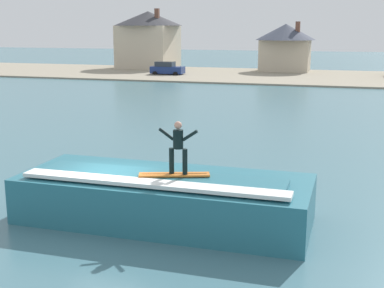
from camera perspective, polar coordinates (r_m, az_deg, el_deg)
name	(u,v)px	position (r m, az deg, el deg)	size (l,w,h in m)	color
ground_plane	(111,218)	(17.98, -8.79, -7.96)	(260.00, 260.00, 0.00)	#426C77
wave_crest	(164,198)	(17.34, -3.06, -5.84)	(9.50, 3.70, 1.68)	#286A7B
surfboard	(174,175)	(16.61, -1.94, -3.35)	(2.25, 1.11, 0.06)	orange
surfer	(178,145)	(16.37, -1.51, -0.07)	(1.29, 0.32, 1.68)	black
shoreline_bank	(292,76)	(68.93, 10.80, 7.22)	(120.00, 21.42, 0.19)	gray
car_near_shore	(167,69)	(69.74, -2.74, 8.19)	(4.34, 2.16, 1.86)	navy
house_with_chimney	(148,37)	(81.25, -4.76, 11.47)	(10.36, 10.36, 8.94)	beige
house_small_cottage	(285,44)	(75.86, 10.11, 10.66)	(8.39, 8.39, 7.02)	beige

